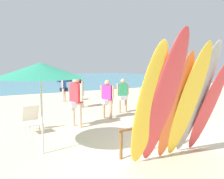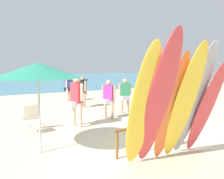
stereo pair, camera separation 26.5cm
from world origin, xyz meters
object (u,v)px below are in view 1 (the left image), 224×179
surfboard_rack (156,130)px  surfboard_red_5 (207,109)px  surfboard_yellow_0 (148,108)px  surfboard_yellow_3 (188,104)px  surfboard_red_1 (163,102)px  beachgoer_midbeach (76,98)px  beach_chair_red (32,118)px  beach_umbrella (40,70)px  surfboard_grey_4 (197,100)px  beachgoer_by_water (107,96)px  beachgoer_near_rack (64,86)px  beachgoer_strolling (123,93)px  surfboard_orange_2 (175,108)px  beachgoer_photographing (79,90)px  distant_boat (69,80)px

surfboard_rack → surfboard_red_5: 1.26m
surfboard_yellow_0 → surfboard_yellow_3: surfboard_yellow_3 is taller
surfboard_red_1 → beachgoer_midbeach: bearing=97.8°
surfboard_yellow_3 → beach_chair_red: bearing=124.9°
surfboard_yellow_0 → beach_umbrella: (-1.53, 1.85, 0.68)m
surfboard_grey_4 → surfboard_red_5: 0.40m
beachgoer_by_water → beach_umbrella: size_ratio=0.71×
surfboard_rack → surfboard_yellow_3: surfboard_yellow_3 is taller
surfboard_grey_4 → beachgoer_near_rack: (-0.12, 8.88, -0.37)m
surfboard_yellow_3 → beachgoer_midbeach: bearing=108.4°
surfboard_rack → beachgoer_near_rack: beachgoer_near_rack is taller
surfboard_red_1 → beachgoer_near_rack: (0.90, 8.93, -0.43)m
beach_chair_red → beachgoer_near_rack: bearing=56.1°
beachgoer_midbeach → beach_chair_red: size_ratio=2.05×
surfboard_yellow_3 → beachgoer_strolling: size_ratio=1.79×
surfboard_yellow_0 → surfboard_orange_2: surfboard_yellow_0 is taller
surfboard_yellow_0 → surfboard_red_1: (0.31, -0.08, 0.11)m
surfboard_orange_2 → beachgoer_by_water: bearing=79.1°
surfboard_red_1 → beach_umbrella: size_ratio=1.36×
beachgoer_near_rack → beach_umbrella: beach_umbrella is taller
beachgoer_photographing → distant_boat: bearing=151.2°
surfboard_grey_4 → distant_boat: 25.45m
beachgoer_photographing → surfboard_rack: bearing=-15.7°
surfboard_grey_4 → beachgoer_photographing: bearing=88.7°
beachgoer_near_rack → distant_boat: size_ratio=0.39×
surfboard_grey_4 → surfboard_red_5: surfboard_grey_4 is taller
surfboard_red_5 → beachgoer_by_water: (-0.28, 4.14, -0.20)m
surfboard_red_5 → beachgoer_strolling: size_ratio=1.54×
surfboard_red_1 → beach_chair_red: bearing=116.6°
surfboard_rack → beachgoer_strolling: 4.33m
surfboard_grey_4 → beachgoer_midbeach: surfboard_grey_4 is taller
surfboard_orange_2 → beachgoer_photographing: 6.77m
surfboard_yellow_0 → beachgoer_photographing: 6.88m
surfboard_red_5 → distant_boat: bearing=78.8°
surfboard_red_5 → beachgoer_midbeach: bearing=116.3°
surfboard_orange_2 → beachgoer_midbeach: size_ratio=1.43×
surfboard_grey_4 → surfboard_yellow_3: bearing=-171.0°
surfboard_yellow_0 → beachgoer_strolling: surfboard_yellow_0 is taller
beachgoer_near_rack → surfboard_red_1: bearing=26.7°
surfboard_red_1 → beach_chair_red: surfboard_red_1 is taller
surfboard_yellow_3 → beachgoer_midbeach: size_ratio=1.57×
surfboard_orange_2 → beachgoer_by_water: size_ratio=1.62×
beachgoer_strolling → beach_umbrella: (-4.02, -2.84, 1.06)m
beachgoer_photographing → surfboard_red_1: bearing=-19.6°
surfboard_yellow_3 → beachgoer_strolling: 5.04m
surfboard_orange_2 → beach_chair_red: surfboard_orange_2 is taller
beachgoer_near_rack → beachgoer_strolling: bearing=49.6°
surfboard_yellow_3 → beachgoer_by_water: surfboard_yellow_3 is taller
beach_chair_red → surfboard_orange_2: bearing=-67.1°
surfboard_yellow_3 → beachgoer_by_water: bearing=87.2°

